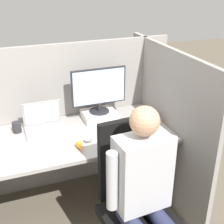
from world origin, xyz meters
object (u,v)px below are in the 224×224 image
Objects in this scene: carrot_toy at (80,147)px; pen_cup at (17,127)px; paper_box at (99,115)px; office_chair at (134,198)px; monitor at (99,89)px; person at (145,190)px; laptop at (44,125)px; stapler at (152,120)px.

pen_cup is at bearing 131.86° from carrot_toy.
paper_box is 0.56m from carrot_toy.
paper_box is 0.93m from office_chair.
pen_cup is (-0.73, 0.00, -0.24)m from monitor.
office_chair is 1.15m from pen_cup.
carrot_toy is 0.65m from person.
paper_box is at bearing 5.15° from laptop.
person reaches higher than pen_cup.
paper_box is at bearing -90.00° from monitor.
pen_cup is at bearing 179.65° from paper_box.
paper_box is at bearing 86.36° from person.
office_chair is (-0.06, -0.91, -0.21)m from paper_box.
stapler is at bearing 16.86° from carrot_toy.
paper_box is at bearing 149.07° from stapler.
monitor reaches higher than laptop.
carrot_toy is at bearing -163.14° from stapler.
person reaches higher than stapler.
monitor is at bearing 148.79° from stapler.
pen_cup is at bearing 121.53° from person.
monitor reaches higher than carrot_toy.
paper_box is 0.23× the size of person.
office_chair is at bearing -93.58° from paper_box.
office_chair is (-0.47, -0.66, -0.21)m from stapler.
carrot_toy is (-0.72, -0.22, -0.00)m from stapler.
paper_box is 0.27× the size of office_chair.
person is at bearing -93.64° from paper_box.
paper_box is at bearing 56.41° from carrot_toy.
monitor reaches higher than office_chair.
stapler is 0.96m from person.
person is (-0.07, -1.07, -0.02)m from paper_box.
person is at bearing -120.14° from stapler.
laptop is (-0.51, -0.05, 0.01)m from paper_box.
laptop is 0.47m from carrot_toy.
person is at bearing -68.42° from carrot_toy.
office_chair is (-0.06, -0.91, -0.47)m from monitor.
paper_box reaches higher than carrot_toy.
pen_cup is at bearing 179.87° from monitor.
laptop is at bearing -174.54° from monitor.
monitor is (-0.00, 0.00, 0.25)m from paper_box.
person reaches higher than laptop.
paper_box is at bearing -0.35° from pen_cup.
office_chair reaches higher than carrot_toy.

